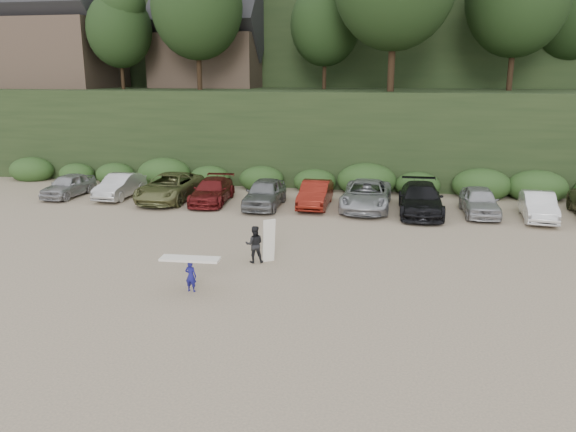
# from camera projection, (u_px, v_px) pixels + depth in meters

# --- Properties ---
(ground) EXTENTS (120.00, 120.00, 0.00)m
(ground) POSITION_uv_depth(u_px,v_px,m) (318.00, 272.00, 20.92)
(ground) COLOR tan
(ground) RESTS_ON ground
(hillside_backdrop) EXTENTS (90.00, 41.50, 28.00)m
(hillside_backdrop) POSITION_uv_depth(u_px,v_px,m) (370.00, 27.00, 52.32)
(hillside_backdrop) COLOR black
(hillside_backdrop) RESTS_ON ground
(parked_cars) EXTENTS (36.75, 6.04, 1.56)m
(parked_cars) POSITION_uv_depth(u_px,v_px,m) (375.00, 197.00, 29.95)
(parked_cars) COLOR #9F9FA3
(parked_cars) RESTS_ON ground
(child_surfer) EXTENTS (2.03, 0.67, 1.20)m
(child_surfer) POSITION_uv_depth(u_px,v_px,m) (190.00, 269.00, 18.85)
(child_surfer) COLOR navy
(child_surfer) RESTS_ON ground
(adult_surfer) EXTENTS (1.23, 0.74, 1.73)m
(adult_surfer) POSITION_uv_depth(u_px,v_px,m) (256.00, 244.00, 21.77)
(adult_surfer) COLOR black
(adult_surfer) RESTS_ON ground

